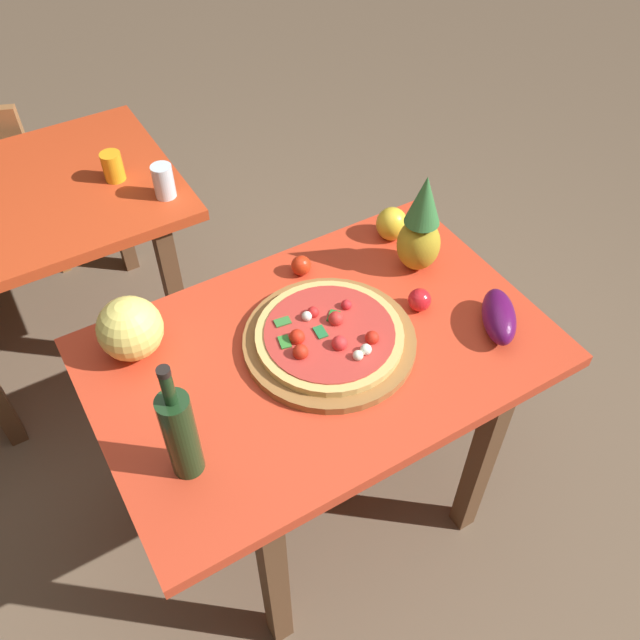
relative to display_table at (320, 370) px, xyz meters
The scene contains 14 objects.
ground_plane 0.67m from the display_table, ahead, with size 10.00×10.00×0.00m, color brown.
display_table is the anchor object (origin of this frame).
background_table 1.23m from the display_table, 115.13° to the left, with size 1.02×0.80×0.77m.
pizza_board 0.12m from the display_table, ahead, with size 0.48×0.48×0.03m, color #986432.
pizza 0.14m from the display_table, ahead, with size 0.41×0.41×0.06m.
wine_bottle 0.54m from the display_table, 161.04° to the right, with size 0.08×0.08×0.37m.
pineapple_left 0.51m from the display_table, 17.98° to the left, with size 0.13×0.13×0.33m.
melon 0.54m from the display_table, 150.15° to the left, with size 0.18×0.18×0.18m, color #F0E06A.
bell_pepper 0.55m from the display_table, 33.70° to the left, with size 0.10×0.10×0.11m, color yellow.
eggplant 0.52m from the display_table, 22.08° to the right, with size 0.20×0.09×0.09m, color #510F49.
tomato_near_board 0.35m from the display_table, ahead, with size 0.07×0.07×0.07m, color red.
tomato_by_bottle 0.33m from the display_table, 70.16° to the left, with size 0.06×0.06×0.06m, color red.
drinking_glass_juice 1.08m from the display_table, 101.79° to the left, with size 0.07×0.07×0.10m, color orange.
drinking_glass_water 0.88m from the display_table, 96.76° to the left, with size 0.07×0.07×0.12m, color silver.
Camera 1 is at (-0.61, -1.03, 2.16)m, focal length 37.64 mm.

